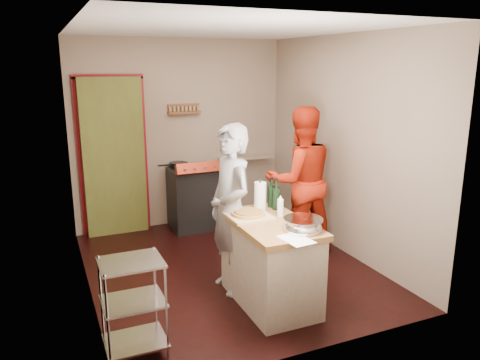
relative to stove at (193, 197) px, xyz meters
name	(u,v)px	position (x,y,z in m)	size (l,w,h in m)	color
floor	(228,267)	(-0.05, -1.42, -0.45)	(3.50, 3.50, 0.00)	black
back_wall	(135,148)	(-0.69, 0.36, 0.68)	(3.00, 0.44, 2.60)	gray
left_wall	(80,168)	(-1.55, -1.42, 0.85)	(0.04, 3.50, 2.60)	gray
right_wall	(343,146)	(1.45, -1.42, 0.85)	(0.04, 3.50, 2.60)	gray
ceiling	(226,28)	(-0.05, -1.42, 2.16)	(3.00, 3.50, 0.02)	white
stove	(193,197)	(0.00, 0.00, 0.00)	(0.60, 0.63, 1.00)	black
wire_shelving	(133,303)	(-1.33, -2.62, -0.01)	(0.48, 0.40, 0.80)	silver
island	(271,259)	(0.04, -2.32, 0.00)	(0.67, 1.21, 1.14)	beige
person_stripe	(231,210)	(-0.21, -1.91, 0.40)	(0.62, 0.41, 1.71)	#B7B7BC
person_red	(300,181)	(0.95, -1.29, 0.44)	(0.87, 0.68, 1.78)	#B7220C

